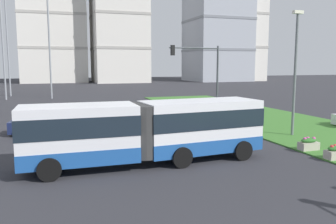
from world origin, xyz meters
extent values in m
cube|color=white|center=(1.78, 12.09, 1.73)|extent=(6.16, 2.92, 2.55)
cube|color=#1E519E|center=(1.78, 12.09, 0.80)|extent=(6.18, 2.94, 0.70)
cube|color=#19232D|center=(1.78, 12.09, 2.15)|extent=(6.21, 2.96, 0.90)
cube|color=white|center=(-4.31, 11.94, 1.73)|extent=(5.25, 2.60, 2.55)
cube|color=#1E519E|center=(-4.31, 11.94, 0.80)|extent=(5.27, 2.62, 0.70)
cube|color=#19232D|center=(-4.31, 11.94, 2.15)|extent=(5.29, 2.64, 0.90)
cylinder|color=#383838|center=(-1.21, 11.88, 1.72)|extent=(2.40, 2.40, 2.45)
cylinder|color=black|center=(3.49, 13.47, 0.50)|extent=(1.02, 0.35, 1.00)
cylinder|color=black|center=(3.66, 10.97, 0.50)|extent=(1.02, 0.35, 1.00)
cylinder|color=black|center=(0.09, 13.23, 0.50)|extent=(1.02, 0.35, 1.00)
cylinder|color=black|center=(0.27, 10.73, 0.50)|extent=(1.02, 0.35, 1.00)
cylinder|color=black|center=(-5.59, 13.22, 0.50)|extent=(1.01, 0.30, 1.00)
cylinder|color=black|center=(-5.64, 10.72, 0.50)|extent=(1.01, 0.30, 1.00)
sphere|color=#F9EFC6|center=(4.73, 13.20, 0.80)|extent=(0.24, 0.24, 0.24)
sphere|color=#F9EFC6|center=(4.86, 11.41, 0.80)|extent=(0.24, 0.24, 0.24)
cube|color=#19234C|center=(-6.00, 21.42, 0.58)|extent=(4.61, 2.39, 0.80)
cube|color=black|center=(-6.15, 21.44, 1.28)|extent=(2.58, 1.99, 0.60)
cylinder|color=black|center=(-4.39, 22.11, 0.32)|extent=(0.66, 0.31, 0.64)
cylinder|color=black|center=(-4.64, 20.32, 0.32)|extent=(0.66, 0.31, 0.64)
cylinder|color=black|center=(-7.36, 22.52, 0.32)|extent=(0.66, 0.31, 0.64)
cylinder|color=black|center=(-7.61, 20.73, 0.32)|extent=(0.66, 0.31, 0.64)
cube|color=#B7AD9E|center=(8.12, 9.44, 0.30)|extent=(1.10, 0.56, 0.44)
ellipsoid|color=#2D6B28|center=(8.12, 9.44, 0.62)|extent=(0.99, 0.50, 0.28)
sphere|color=red|center=(7.84, 9.44, 0.72)|extent=(0.20, 0.20, 0.20)
sphere|color=red|center=(8.12, 9.52, 0.72)|extent=(0.20, 0.20, 0.20)
cube|color=#B7AD9E|center=(8.12, 11.41, 0.30)|extent=(1.10, 0.56, 0.44)
ellipsoid|color=#2D6B28|center=(8.12, 11.41, 0.62)|extent=(0.99, 0.50, 0.28)
sphere|color=#D14C99|center=(7.84, 11.41, 0.72)|extent=(0.20, 0.20, 0.20)
sphere|color=#D14C99|center=(8.12, 11.49, 0.72)|extent=(0.20, 0.20, 0.20)
sphere|color=#D14C99|center=(8.40, 11.35, 0.72)|extent=(0.20, 0.20, 0.20)
cylinder|color=#474C51|center=(7.72, 22.00, 3.17)|extent=(0.16, 0.16, 6.34)
cylinder|color=#474C51|center=(5.60, 22.00, 6.14)|extent=(4.24, 0.10, 0.10)
cube|color=black|center=(3.78, 22.00, 5.94)|extent=(0.28, 0.28, 0.80)
sphere|color=red|center=(3.78, 22.00, 6.19)|extent=(0.16, 0.16, 0.16)
sphere|color=yellow|center=(3.78, 22.00, 5.93)|extent=(0.16, 0.16, 0.16)
sphere|color=green|center=(3.78, 22.00, 5.67)|extent=(0.16, 0.16, 0.16)
cylinder|color=slate|center=(10.02, 15.22, 4.05)|extent=(0.18, 0.18, 8.10)
cube|color=white|center=(10.02, 15.22, 8.20)|extent=(0.70, 0.28, 0.20)
cube|color=silver|center=(-4.24, 98.41, 22.10)|extent=(17.14, 14.17, 44.19)
cube|color=#A4A099|center=(-4.24, 98.41, 9.19)|extent=(17.34, 14.37, 0.70)
cube|color=#A4A099|center=(-4.24, 98.41, 18.03)|extent=(17.34, 14.37, 0.70)
cube|color=#A4A099|center=(13.08, 92.76, 9.18)|extent=(14.39, 14.97, 0.70)
cube|color=#A4A099|center=(13.08, 92.76, 18.01)|extent=(14.39, 14.97, 0.70)
cube|color=silver|center=(47.91, 94.02, 24.07)|extent=(15.71, 18.62, 48.15)
cube|color=#A4A099|center=(47.91, 94.02, 9.98)|extent=(15.91, 18.82, 0.70)
cube|color=#A4A099|center=(47.91, 94.02, 19.61)|extent=(15.91, 18.82, 0.70)
cube|color=#9EA3AD|center=(42.34, 91.33, 21.81)|extent=(16.33, 16.41, 43.63)
cube|color=gray|center=(42.34, 91.33, 9.08)|extent=(16.53, 16.61, 0.70)
cube|color=gray|center=(42.34, 91.33, 17.80)|extent=(16.53, 16.61, 0.70)
cylinder|color=gray|center=(-5.33, 54.43, 14.69)|extent=(0.24, 0.24, 29.38)
camera|label=1|loc=(-5.44, -4.06, 4.81)|focal=37.15mm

